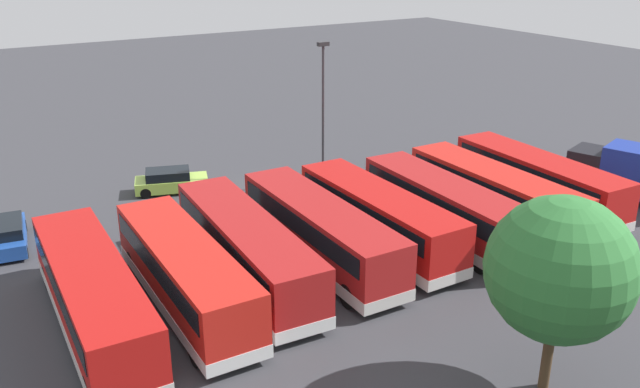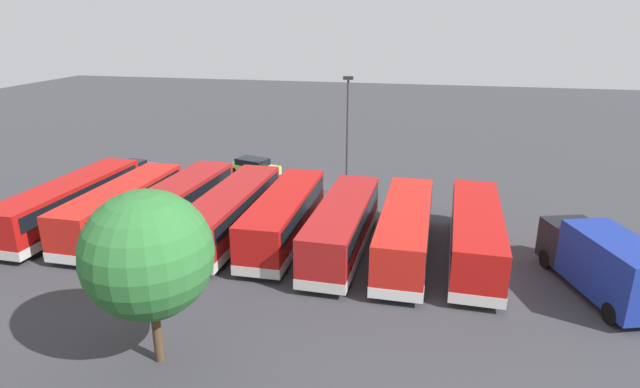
{
  "view_description": "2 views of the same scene",
  "coord_description": "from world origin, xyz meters",
  "px_view_note": "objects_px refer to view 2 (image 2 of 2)",
  "views": [
    {
      "loc": [
        16.54,
        33.55,
        14.62
      ],
      "look_at": [
        -0.95,
        4.38,
        1.43
      ],
      "focal_mm": 37.27,
      "sensor_mm": 36.0,
      "label": 1
    },
    {
      "loc": [
        -9.87,
        36.87,
        12.95
      ],
      "look_at": [
        -2.44,
        2.91,
        1.04
      ],
      "focal_mm": 29.31,
      "sensor_mm": 36.0,
      "label": 2
    }
  ],
  "objects_px": {
    "bus_single_deck_near_end": "(476,234)",
    "bus_single_deck_sixth": "(176,206)",
    "bus_single_deck_fifth": "(232,211)",
    "lamp_post_tall": "(347,129)",
    "bus_single_deck_fourth": "(284,216)",
    "bus_single_deck_second": "(405,230)",
    "car_small_green": "(254,167)",
    "bus_single_deck_third": "(342,226)",
    "car_hatchback_silver": "(130,171)",
    "bus_single_deck_seventh": "(122,207)",
    "bus_single_deck_far_end": "(71,202)",
    "box_truck_blue": "(603,262)",
    "waste_bin_yellow": "(218,186)"
  },
  "relations": [
    {
      "from": "bus_single_deck_second",
      "to": "car_small_green",
      "type": "xyz_separation_m",
      "value": [
        13.57,
        -13.42,
        -0.92
      ]
    },
    {
      "from": "bus_single_deck_near_end",
      "to": "bus_single_deck_far_end",
      "type": "bearing_deg",
      "value": 0.58
    },
    {
      "from": "bus_single_deck_third",
      "to": "box_truck_blue",
      "type": "height_order",
      "value": "box_truck_blue"
    },
    {
      "from": "bus_single_deck_second",
      "to": "bus_single_deck_sixth",
      "type": "distance_m",
      "value": 14.36
    },
    {
      "from": "bus_single_deck_sixth",
      "to": "box_truck_blue",
      "type": "height_order",
      "value": "box_truck_blue"
    },
    {
      "from": "bus_single_deck_near_end",
      "to": "box_truck_blue",
      "type": "height_order",
      "value": "box_truck_blue"
    },
    {
      "from": "bus_single_deck_near_end",
      "to": "car_small_green",
      "type": "bearing_deg",
      "value": -37.03
    },
    {
      "from": "bus_single_deck_second",
      "to": "bus_single_deck_seventh",
      "type": "bearing_deg",
      "value": 0.13
    },
    {
      "from": "bus_single_deck_second",
      "to": "car_small_green",
      "type": "bearing_deg",
      "value": -44.69
    },
    {
      "from": "bus_single_deck_fourth",
      "to": "bus_single_deck_third",
      "type": "bearing_deg",
      "value": 168.69
    },
    {
      "from": "bus_single_deck_far_end",
      "to": "lamp_post_tall",
      "type": "height_order",
      "value": "lamp_post_tall"
    },
    {
      "from": "lamp_post_tall",
      "to": "bus_single_deck_fourth",
      "type": "bearing_deg",
      "value": 76.02
    },
    {
      "from": "box_truck_blue",
      "to": "car_hatchback_silver",
      "type": "bearing_deg",
      "value": -20.46
    },
    {
      "from": "bus_single_deck_seventh",
      "to": "bus_single_deck_fourth",
      "type": "bearing_deg",
      "value": -176.25
    },
    {
      "from": "bus_single_deck_sixth",
      "to": "bus_single_deck_far_end",
      "type": "xyz_separation_m",
      "value": [
        6.93,
        0.75,
        0.0
      ]
    },
    {
      "from": "bus_single_deck_near_end",
      "to": "lamp_post_tall",
      "type": "bearing_deg",
      "value": -46.94
    },
    {
      "from": "bus_single_deck_fourth",
      "to": "bus_single_deck_seventh",
      "type": "height_order",
      "value": "same"
    },
    {
      "from": "waste_bin_yellow",
      "to": "bus_single_deck_seventh",
      "type": "bearing_deg",
      "value": 72.54
    },
    {
      "from": "bus_single_deck_far_end",
      "to": "bus_single_deck_third",
      "type": "bearing_deg",
      "value": 179.49
    },
    {
      "from": "bus_single_deck_sixth",
      "to": "waste_bin_yellow",
      "type": "distance_m",
      "value": 7.86
    },
    {
      "from": "bus_single_deck_near_end",
      "to": "bus_single_deck_sixth",
      "type": "height_order",
      "value": "same"
    },
    {
      "from": "bus_single_deck_fifth",
      "to": "bus_single_deck_sixth",
      "type": "bearing_deg",
      "value": -1.83
    },
    {
      "from": "car_small_green",
      "to": "bus_single_deck_near_end",
      "type": "bearing_deg",
      "value": 142.97
    },
    {
      "from": "bus_single_deck_near_end",
      "to": "bus_single_deck_third",
      "type": "xyz_separation_m",
      "value": [
        7.34,
        0.41,
        -0.0
      ]
    },
    {
      "from": "bus_single_deck_fourth",
      "to": "bus_single_deck_sixth",
      "type": "height_order",
      "value": "same"
    },
    {
      "from": "bus_single_deck_third",
      "to": "box_truck_blue",
      "type": "xyz_separation_m",
      "value": [
        -13.13,
        2.03,
        0.08
      ]
    },
    {
      "from": "bus_single_deck_second",
      "to": "bus_single_deck_seventh",
      "type": "height_order",
      "value": "same"
    },
    {
      "from": "bus_single_deck_fifth",
      "to": "bus_single_deck_seventh",
      "type": "relative_size",
      "value": 1.04
    },
    {
      "from": "box_truck_blue",
      "to": "bus_single_deck_second",
      "type": "bearing_deg",
      "value": -12.48
    },
    {
      "from": "bus_single_deck_sixth",
      "to": "bus_single_deck_far_end",
      "type": "height_order",
      "value": "same"
    },
    {
      "from": "car_hatchback_silver",
      "to": "box_truck_blue",
      "type": "bearing_deg",
      "value": 159.54
    },
    {
      "from": "bus_single_deck_near_end",
      "to": "bus_single_deck_second",
      "type": "bearing_deg",
      "value": 4.73
    },
    {
      "from": "car_hatchback_silver",
      "to": "bus_single_deck_near_end",
      "type": "bearing_deg",
      "value": 160.07
    },
    {
      "from": "bus_single_deck_second",
      "to": "bus_single_deck_fifth",
      "type": "height_order",
      "value": "same"
    },
    {
      "from": "bus_single_deck_third",
      "to": "bus_single_deck_fifth",
      "type": "distance_m",
      "value": 7.06
    },
    {
      "from": "box_truck_blue",
      "to": "car_small_green",
      "type": "bearing_deg",
      "value": -33.88
    },
    {
      "from": "bus_single_deck_fifth",
      "to": "car_small_green",
      "type": "distance_m",
      "value": 13.11
    },
    {
      "from": "box_truck_blue",
      "to": "waste_bin_yellow",
      "type": "relative_size",
      "value": 8.32
    },
    {
      "from": "bus_single_deck_fifth",
      "to": "bus_single_deck_seventh",
      "type": "distance_m",
      "value": 7.02
    },
    {
      "from": "bus_single_deck_sixth",
      "to": "waste_bin_yellow",
      "type": "bearing_deg",
      "value": -86.43
    },
    {
      "from": "bus_single_deck_near_end",
      "to": "bus_single_deck_far_end",
      "type": "distance_m",
      "value": 25.07
    },
    {
      "from": "bus_single_deck_sixth",
      "to": "bus_single_deck_seventh",
      "type": "bearing_deg",
      "value": 15.02
    },
    {
      "from": "bus_single_deck_second",
      "to": "bus_single_deck_sixth",
      "type": "xyz_separation_m",
      "value": [
        14.34,
        -0.82,
        0.0
      ]
    },
    {
      "from": "car_hatchback_silver",
      "to": "car_small_green",
      "type": "bearing_deg",
      "value": -161.21
    },
    {
      "from": "bus_single_deck_far_end",
      "to": "waste_bin_yellow",
      "type": "height_order",
      "value": "bus_single_deck_far_end"
    },
    {
      "from": "bus_single_deck_third",
      "to": "car_hatchback_silver",
      "type": "height_order",
      "value": "bus_single_deck_third"
    },
    {
      "from": "bus_single_deck_fifth",
      "to": "box_truck_blue",
      "type": "distance_m",
      "value": 20.34
    },
    {
      "from": "car_hatchback_silver",
      "to": "bus_single_deck_fourth",
      "type": "bearing_deg",
      "value": 149.41
    },
    {
      "from": "bus_single_deck_near_end",
      "to": "bus_single_deck_seventh",
      "type": "height_order",
      "value": "same"
    },
    {
      "from": "bus_single_deck_third",
      "to": "lamp_post_tall",
      "type": "xyz_separation_m",
      "value": [
        1.41,
        -9.78,
        3.53
      ]
    }
  ]
}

